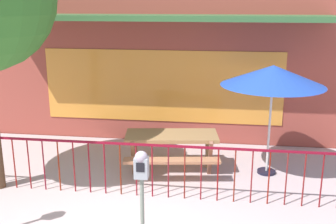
% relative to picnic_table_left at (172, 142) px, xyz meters
% --- Properties ---
extents(pub_storefront, '(8.68, 1.51, 5.15)m').
position_rel_picnic_table_left_xyz_m(pub_storefront, '(-0.47, 2.01, 1.96)').
color(pub_storefront, '#4E251E').
rests_on(pub_storefront, ground).
extents(patio_fence_front, '(7.31, 0.04, 0.97)m').
position_rel_picnic_table_left_xyz_m(patio_fence_front, '(-0.47, -1.15, 0.05)').
color(patio_fence_front, maroon).
rests_on(patio_fence_front, ground).
extents(picnic_table_left, '(1.97, 1.60, 0.79)m').
position_rel_picnic_table_left_xyz_m(picnic_table_left, '(0.00, 0.00, 0.00)').
color(picnic_table_left, olive).
rests_on(picnic_table_left, ground).
extents(patio_umbrella, '(1.95, 1.95, 2.15)m').
position_rel_picnic_table_left_xyz_m(patio_umbrella, '(1.88, 0.15, 1.34)').
color(patio_umbrella, black).
rests_on(patio_umbrella, ground).
extents(parking_meter_far, '(0.18, 0.17, 1.46)m').
position_rel_picnic_table_left_xyz_m(parking_meter_far, '(-0.03, -2.76, 0.52)').
color(parking_meter_far, slate).
rests_on(parking_meter_far, ground).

